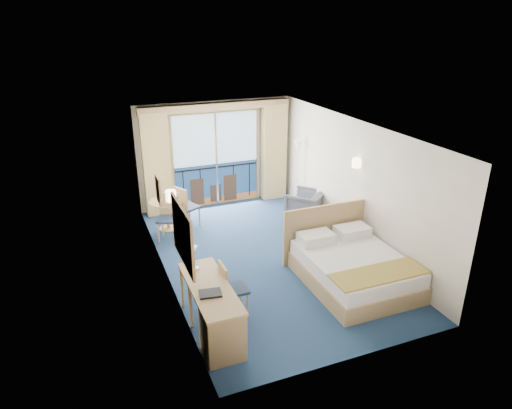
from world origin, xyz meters
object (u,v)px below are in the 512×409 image
armchair (306,206)px  round_table (167,208)px  table_chair_a (185,205)px  bed (352,266)px  floor_lamp (298,157)px  nightstand (337,229)px  desk (220,324)px  table_chair_b (168,214)px  desk_chair (230,286)px

armchair → round_table: 3.29m
armchair → table_chair_a: bearing=-52.2°
bed → round_table: size_ratio=2.79×
armchair → table_chair_a: 2.87m
floor_lamp → nightstand: bearing=-91.6°
desk → table_chair_b: 3.98m
nightstand → desk_chair: 3.49m
bed → desk: 2.97m
round_table → armchair: bearing=-12.8°
armchair → table_chair_a: table_chair_a is taller
bed → armchair: bearing=79.7°
bed → floor_lamp: 3.88m
desk_chair → table_chair_b: size_ratio=0.91×
nightstand → round_table: 3.87m
nightstand → floor_lamp: size_ratio=0.31×
floor_lamp → table_chair_b: size_ratio=1.70×
desk_chair → table_chair_a: size_ratio=0.93×
armchair → floor_lamp: floor_lamp is taller
nightstand → table_chair_a: 3.49m
bed → armchair: (0.52, 2.84, 0.04)m
nightstand → desk_chair: size_ratio=0.58×
desk → table_chair_b: (0.08, 3.98, 0.13)m
desk_chair → floor_lamp: bearing=-39.1°
nightstand → desk: 4.26m
armchair → table_chair_b: (-3.26, 0.25, 0.21)m
armchair → desk: (-3.34, -3.73, 0.08)m
armchair → desk: 5.01m
desk → desk_chair: size_ratio=1.83×
armchair → desk: desk is taller
table_chair_a → table_chair_b: size_ratio=0.98×
desk_chair → round_table: desk_chair is taller
floor_lamp → desk_chair: bearing=-129.3°
floor_lamp → round_table: bearing=-177.9°
bed → desk_chair: 2.42m
armchair → round_table: bearing=-51.7°
bed → table_chair_b: size_ratio=2.12×
round_table → desk_chair: bearing=-85.7°
nightstand → armchair: 1.26m
bed → desk_chair: bearing=-177.4°
desk_chair → table_chair_b: bearing=6.1°
desk_chair → round_table: bearing=4.4°
desk → table_chair_a: table_chair_a is taller
floor_lamp → table_chair_a: 3.07m
armchair → round_table: size_ratio=1.03×
bed → desk: bed is taller
round_table → table_chair_a: size_ratio=0.78×
bed → table_chair_a: bearing=123.1°
nightstand → desk_chair: (-3.04, -1.70, 0.26)m
bed → desk_chair: size_ratio=2.33×
floor_lamp → table_chair_b: floor_lamp is taller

